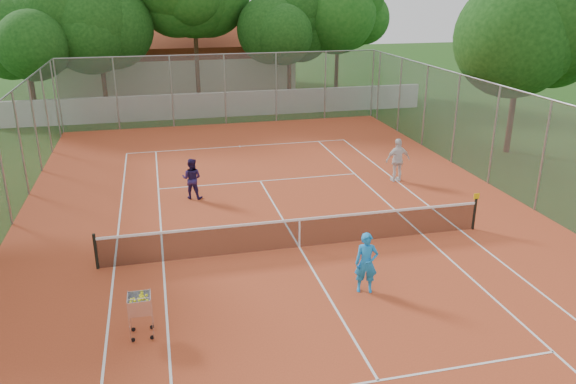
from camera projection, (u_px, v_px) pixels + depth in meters
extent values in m
plane|color=#193C10|center=(299.00, 248.00, 17.29)|extent=(120.00, 120.00, 0.00)
cube|color=#BA4724|center=(299.00, 248.00, 17.28)|extent=(18.00, 34.00, 0.02)
cube|color=white|center=(299.00, 247.00, 17.28)|extent=(10.98, 23.78, 0.01)
cube|color=black|center=(299.00, 233.00, 17.11)|extent=(11.88, 0.10, 0.98)
cube|color=slate|center=(300.00, 187.00, 16.59)|extent=(18.00, 34.00, 4.00)
cube|color=silver|center=(221.00, 105.00, 34.36)|extent=(26.00, 0.30, 1.50)
cube|color=beige|center=(178.00, 61.00, 42.55)|extent=(16.40, 9.00, 4.40)
cube|color=#0F360D|center=(213.00, 29.00, 35.63)|extent=(29.00, 19.00, 10.00)
imported|color=#1A88E0|center=(366.00, 263.00, 14.53)|extent=(0.68, 0.54, 1.64)
imported|color=#25194C|center=(192.00, 179.00, 21.03)|extent=(0.93, 0.83, 1.56)
imported|color=white|center=(398.00, 160.00, 22.86)|extent=(1.07, 0.49, 1.79)
cube|color=silver|center=(141.00, 314.00, 12.72)|extent=(0.70, 0.70, 1.14)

